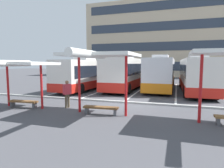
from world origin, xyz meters
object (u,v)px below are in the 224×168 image
at_px(coach_bus_3, 195,75).
at_px(bench_1, 101,108).
at_px(waiting_shelter_1, 100,56).
at_px(coach_bus_1, 128,73).
at_px(bench_0, 23,102).
at_px(waiting_shelter_0, 20,64).
at_px(coach_bus_2, 161,74).
at_px(coach_bus_0, 92,74).
at_px(waiting_passenger_0, 67,92).

distance_m(coach_bus_3, bench_1, 12.71).
xyz_separation_m(waiting_shelter_1, bench_1, (0.00, 0.13, -2.81)).
bearing_deg(coach_bus_1, bench_0, -108.38).
height_order(coach_bus_3, waiting_shelter_0, coach_bus_3).
distance_m(coach_bus_1, coach_bus_3, 7.01).
height_order(coach_bus_1, bench_0, coach_bus_1).
bearing_deg(coach_bus_2, bench_1, -100.43).
xyz_separation_m(coach_bus_1, coach_bus_3, (7.00, -0.49, -0.04)).
bearing_deg(bench_1, coach_bus_1, 96.59).
distance_m(coach_bus_0, coach_bus_1, 4.11).
height_order(waiting_shelter_0, bench_0, waiting_shelter_0).
bearing_deg(waiting_shelter_0, coach_bus_0, 90.10).
height_order(coach_bus_0, bench_1, coach_bus_0).
bearing_deg(coach_bus_0, waiting_passenger_0, -74.66).
bearing_deg(coach_bus_2, coach_bus_3, -16.17).
height_order(coach_bus_3, waiting_passenger_0, coach_bus_3).
bearing_deg(waiting_passenger_0, coach_bus_3, 51.51).
distance_m(bench_1, waiting_passenger_0, 2.87).
distance_m(coach_bus_3, waiting_passenger_0, 13.30).
xyz_separation_m(waiting_shelter_0, bench_1, (5.27, 0.09, -2.40)).
relative_size(coach_bus_0, waiting_shelter_1, 2.43).
height_order(coach_bus_3, bench_0, coach_bus_3).
relative_size(coach_bus_1, bench_1, 6.10).
height_order(coach_bus_2, waiting_passenger_0, coach_bus_2).
bearing_deg(waiting_shelter_0, coach_bus_1, 71.81).
height_order(bench_0, bench_1, same).
bearing_deg(bench_1, bench_0, 179.57).
xyz_separation_m(coach_bus_0, bench_1, (5.29, -10.60, -1.26)).
bearing_deg(bench_1, waiting_shelter_1, -90.00).
relative_size(coach_bus_3, bench_1, 6.03).
relative_size(bench_1, waiting_passenger_0, 1.13).
relative_size(coach_bus_2, waiting_shelter_0, 2.51).
relative_size(waiting_shelter_1, bench_1, 2.60).
bearing_deg(coach_bus_3, waiting_shelter_1, -116.21).
relative_size(coach_bus_3, bench_0, 6.05).
height_order(coach_bus_1, coach_bus_3, coach_bus_1).
bearing_deg(coach_bus_3, bench_1, -116.47).
xyz_separation_m(waiting_shelter_1, waiting_passenger_0, (-2.63, 1.05, -2.15)).
relative_size(bench_0, waiting_passenger_0, 1.12).
bearing_deg(coach_bus_0, coach_bus_2, 12.58).
distance_m(waiting_shelter_1, bench_1, 2.82).
height_order(coach_bus_0, waiting_shelter_0, coach_bus_0).
distance_m(coach_bus_2, waiting_shelter_0, 14.53).
distance_m(coach_bus_1, waiting_shelter_1, 12.10).
xyz_separation_m(bench_1, waiting_passenger_0, (-2.63, 0.92, 0.66)).
distance_m(coach_bus_0, bench_0, 10.64).
distance_m(coach_bus_3, waiting_shelter_1, 12.84).
distance_m(coach_bus_2, bench_1, 12.57).
height_order(coach_bus_1, waiting_passenger_0, coach_bus_1).
bearing_deg(waiting_shelter_0, bench_1, 0.97).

